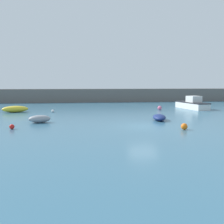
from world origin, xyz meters
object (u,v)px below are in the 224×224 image
at_px(motorboat_with_cabin, 192,104).
at_px(rowboat_blue_near, 159,117).
at_px(fishing_dinghy_green, 40,119).
at_px(open_tender_yellow, 15,109).
at_px(mooring_buoy_red, 12,127).
at_px(mooring_buoy_pink, 160,108).
at_px(mooring_buoy_white, 53,111).
at_px(mooring_buoy_orange, 184,127).

bearing_deg(motorboat_with_cabin, rowboat_blue_near, 131.73).
height_order(motorboat_with_cabin, fishing_dinghy_green, motorboat_with_cabin).
height_order(motorboat_with_cabin, open_tender_yellow, motorboat_with_cabin).
bearing_deg(fishing_dinghy_green, rowboat_blue_near, 168.05).
relative_size(fishing_dinghy_green, mooring_buoy_red, 5.40).
height_order(rowboat_blue_near, mooring_buoy_red, rowboat_blue_near).
bearing_deg(fishing_dinghy_green, mooring_buoy_pink, -159.84).
xyz_separation_m(open_tender_yellow, mooring_buoy_white, (4.88, -0.86, -0.24)).
relative_size(open_tender_yellow, mooring_buoy_red, 8.35).
bearing_deg(mooring_buoy_orange, mooring_buoy_red, 171.82).
bearing_deg(open_tender_yellow, fishing_dinghy_green, 105.46).
xyz_separation_m(motorboat_with_cabin, mooring_buoy_white, (-19.97, -2.31, -0.50)).
height_order(motorboat_with_cabin, mooring_buoy_orange, motorboat_with_cabin).
relative_size(mooring_buoy_white, mooring_buoy_orange, 0.69).
height_order(fishing_dinghy_green, mooring_buoy_red, fishing_dinghy_green).
bearing_deg(mooring_buoy_orange, fishing_dinghy_green, 157.03).
xyz_separation_m(open_tender_yellow, mooring_buoy_orange, (16.79, -14.51, -0.15)).
height_order(mooring_buoy_white, mooring_buoy_red, mooring_buoy_red).
bearing_deg(mooring_buoy_orange, mooring_buoy_white, 131.10).
xyz_separation_m(mooring_buoy_white, mooring_buoy_pink, (14.64, 1.17, 0.11)).
bearing_deg(fishing_dinghy_green, mooring_buoy_white, -104.74).
height_order(open_tender_yellow, fishing_dinghy_green, open_tender_yellow).
bearing_deg(mooring_buoy_red, open_tender_yellow, 102.89).
relative_size(mooring_buoy_pink, mooring_buoy_orange, 1.11).
height_order(motorboat_with_cabin, mooring_buoy_red, motorboat_with_cabin).
distance_m(open_tender_yellow, fishing_dinghy_green, 10.40).
height_order(open_tender_yellow, mooring_buoy_white, open_tender_yellow).
relative_size(motorboat_with_cabin, mooring_buoy_orange, 11.87).
height_order(fishing_dinghy_green, mooring_buoy_pink, fishing_dinghy_green).
relative_size(motorboat_with_cabin, rowboat_blue_near, 2.17).
bearing_deg(rowboat_blue_near, mooring_buoy_pink, -6.62).
bearing_deg(mooring_buoy_pink, motorboat_with_cabin, 12.11).
bearing_deg(mooring_buoy_pink, mooring_buoy_orange, -100.44).
relative_size(mooring_buoy_white, mooring_buoy_pink, 0.62).
bearing_deg(mooring_buoy_white, mooring_buoy_pink, 4.56).
xyz_separation_m(mooring_buoy_red, mooring_buoy_orange, (13.93, -2.00, 0.06)).
distance_m(fishing_dinghy_green, mooring_buoy_orange, 13.26).
bearing_deg(rowboat_blue_near, fishing_dinghy_green, 102.26).
bearing_deg(mooring_buoy_white, open_tender_yellow, 170.04).
xyz_separation_m(rowboat_blue_near, fishing_dinghy_green, (-11.83, -0.15, 0.06)).
bearing_deg(fishing_dinghy_green, mooring_buoy_red, 48.95).
bearing_deg(open_tender_yellow, mooring_buoy_red, 92.24).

